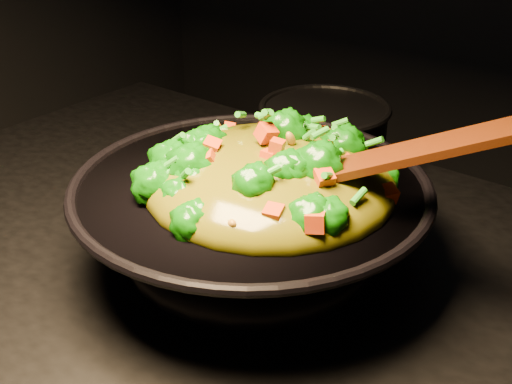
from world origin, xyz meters
The scene contains 4 objects.
wok centered at (0.06, 0.03, 0.96)m, with size 0.42×0.42×0.12m, color black, non-canonical shape.
stir_fry centered at (0.08, 0.04, 1.07)m, with size 0.30×0.30×0.10m, color #105F06, non-canonical shape.
spatula centered at (0.19, 0.06, 1.07)m, with size 0.34×0.05×0.01m, color #391106.
back_pot centered at (-0.02, 0.32, 0.96)m, with size 0.20×0.20×0.11m, color black.
Camera 1 is at (0.48, -0.50, 1.37)m, focal length 45.00 mm.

